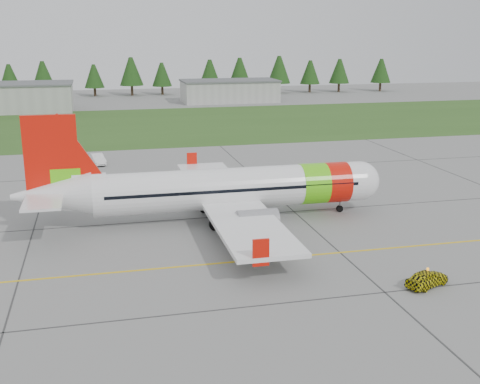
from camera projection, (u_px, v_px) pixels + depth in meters
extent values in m
plane|color=gray|center=(245.00, 307.00, 39.45)|extent=(320.00, 320.00, 0.00)
cylinder|color=white|center=(233.00, 188.00, 57.20)|extent=(26.02, 4.03, 3.90)
sphere|color=white|center=(360.00, 181.00, 60.06)|extent=(3.90, 3.90, 3.90)
cone|color=white|center=(52.00, 195.00, 53.49)|extent=(7.02, 3.93, 3.90)
cube|color=black|center=(362.00, 177.00, 60.04)|extent=(1.61, 2.61, 0.56)
cylinder|color=#5FDE10|center=(312.00, 184.00, 58.96)|extent=(2.62, 3.99, 3.98)
cylinder|color=red|center=(335.00, 182.00, 59.49)|extent=(2.22, 3.99, 3.98)
cube|color=white|center=(228.00, 200.00, 57.38)|extent=(5.66, 32.03, 0.36)
cube|color=red|center=(192.00, 161.00, 71.98)|extent=(1.20, 0.19, 2.00)
cube|color=red|center=(261.00, 253.00, 42.05)|extent=(1.20, 0.19, 2.00)
cylinder|color=gray|center=(231.00, 190.00, 63.03)|extent=(3.61, 2.12, 2.10)
cylinder|color=gray|center=(257.00, 221.00, 52.67)|extent=(3.61, 2.12, 2.10)
cube|color=red|center=(51.00, 158.00, 52.67)|extent=(4.60, 0.38, 7.60)
cube|color=#5FDE10|center=(66.00, 182.00, 53.48)|extent=(2.60, 0.43, 2.40)
cube|color=white|center=(46.00, 193.00, 53.31)|extent=(3.26, 11.52, 0.22)
cylinder|color=slate|center=(340.00, 205.00, 60.24)|extent=(0.18, 0.18, 1.40)
cylinder|color=black|center=(340.00, 208.00, 60.33)|extent=(0.68, 0.28, 0.68)
cylinder|color=slate|center=(212.00, 203.00, 60.06)|extent=(0.22, 0.22, 1.90)
cylinder|color=black|center=(208.00, 207.00, 60.09)|extent=(1.04, 0.46, 1.04)
cylinder|color=slate|center=(223.00, 219.00, 54.79)|extent=(0.22, 0.22, 1.90)
cylinder|color=black|center=(219.00, 224.00, 54.82)|extent=(1.04, 0.46, 1.04)
imported|color=yellow|center=(428.00, 263.00, 42.26)|extent=(1.68, 1.79, 3.55)
imported|color=white|center=(97.00, 148.00, 81.52)|extent=(1.82, 1.75, 4.44)
cube|color=#30561E|center=(144.00, 125.00, 116.51)|extent=(320.00, 50.00, 0.03)
cube|color=gold|center=(221.00, 263.00, 46.97)|extent=(120.00, 0.25, 0.02)
cube|color=#A8A8A3|center=(229.00, 92.00, 155.29)|extent=(24.00, 12.00, 5.20)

